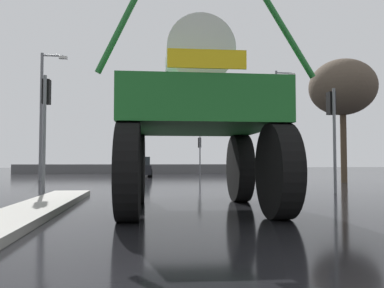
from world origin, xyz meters
name	(u,v)px	position (x,y,z in m)	size (l,w,h in m)	color
ground_plane	(180,183)	(0.00, 18.00, 0.00)	(120.00, 120.00, 0.00)	black
median_island	(36,209)	(-4.40, 6.26, 0.07)	(1.17, 9.26, 0.15)	#9E9B93
oversize_sprayer	(196,117)	(-0.77, 6.24, 2.19)	(4.31, 5.46, 4.94)	black
sedan_ahead	(139,167)	(-2.31, 27.37, 0.71)	(2.00, 4.16, 1.52)	black
traffic_signal_near_left	(46,108)	(-5.26, 10.59, 2.93)	(0.24, 0.54, 4.02)	slate
traffic_signal_near_right	(332,117)	(4.91, 10.59, 2.79)	(0.24, 0.54, 3.82)	slate
traffic_signal_far_left	(200,147)	(2.78, 29.78, 2.39)	(0.24, 0.55, 3.29)	slate
streetlight_far_left	(43,110)	(-8.15, 21.91, 4.36)	(1.60, 0.24, 7.90)	slate
streetlight_far_right	(278,118)	(8.59, 26.62, 4.61)	(1.62, 0.24, 8.38)	slate
bare_tree_right	(343,88)	(8.94, 17.22, 5.23)	(3.64, 3.64, 6.82)	#473828
roadside_barrier	(164,169)	(0.00, 35.07, 0.45)	(28.29, 0.24, 0.90)	#59595B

